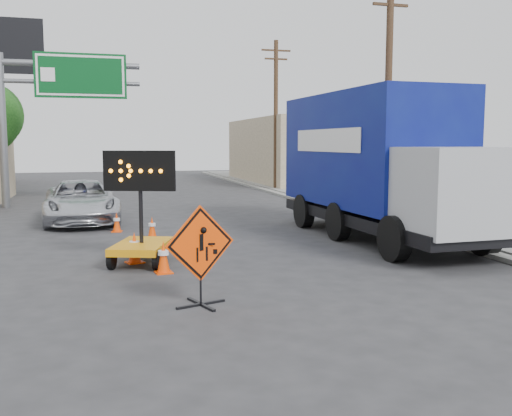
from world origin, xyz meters
name	(u,v)px	position (x,y,z in m)	size (l,w,h in m)	color
ground	(247,309)	(0.00, 0.00, 0.00)	(100.00, 100.00, 0.00)	#2D2D30
curb_right	(317,205)	(7.20, 15.00, 0.06)	(0.40, 60.00, 0.12)	gray
sidewalk_right	(363,203)	(9.50, 15.00, 0.07)	(4.00, 60.00, 0.15)	gray
building_right_far	(316,151)	(13.00, 30.00, 2.30)	(10.00, 14.00, 4.60)	#C2AE8C
highway_gantry	(50,94)	(-4.43, 17.96, 5.07)	(6.18, 0.38, 6.90)	slate
utility_pole_near	(388,94)	(8.00, 10.00, 4.68)	(1.80, 0.26, 9.00)	#4B3420
utility_pole_far	(276,113)	(8.00, 24.00, 4.68)	(1.80, 0.26, 9.00)	#4B3420
construction_sign	(200,253)	(-0.73, 0.44, 0.95)	(1.30, 0.94, 1.81)	black
arrow_board	(142,239)	(-1.49, 4.32, 0.61)	(1.71, 2.18, 2.72)	orange
pickup_truck	(81,201)	(-3.10, 12.26, 0.77)	(2.54, 5.51, 1.53)	silver
box_truck	(379,173)	(5.71, 6.15, 1.99)	(3.18, 9.32, 4.40)	black
cone_a	(163,257)	(-1.10, 3.19, 0.36)	(0.41, 0.41, 0.73)	#FC4305
cone_b	(134,247)	(-1.65, 4.47, 0.38)	(0.49, 0.49, 0.76)	#FC4305
cone_c	(152,227)	(-0.92, 8.01, 0.33)	(0.35, 0.35, 0.66)	#FC4305
cone_d	(117,222)	(-1.93, 9.58, 0.32)	(0.38, 0.38, 0.65)	#FC4305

